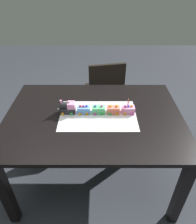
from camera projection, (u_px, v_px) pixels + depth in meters
name	position (u px, v px, depth m)	size (l,w,h in m)	color
ground_plane	(95.00, 174.00, 2.07)	(8.00, 8.00, 0.00)	#2D3038
dining_table	(94.00, 125.00, 1.70)	(1.40, 1.00, 0.74)	black
chair	(105.00, 91.00, 2.47)	(0.47, 0.47, 0.86)	black
cake_board	(98.00, 115.00, 1.63)	(0.60, 0.40, 0.00)	silver
cake_locomotive	(67.00, 108.00, 1.63)	(0.14, 0.08, 0.12)	#232328
cake_car_hopper_sky_blue	(84.00, 110.00, 1.64)	(0.10, 0.08, 0.07)	#669EEA
cake_car_gondola_mint_green	(98.00, 110.00, 1.64)	(0.10, 0.08, 0.07)	#59CC7A
cake_car_flatbed_coral	(113.00, 110.00, 1.64)	(0.10, 0.08, 0.07)	#F27260
cake_car_caboose_bubblegum	(128.00, 110.00, 1.64)	(0.10, 0.08, 0.07)	pink
birthday_candle	(128.00, 102.00, 1.60)	(0.01, 0.01, 0.06)	#F24C59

